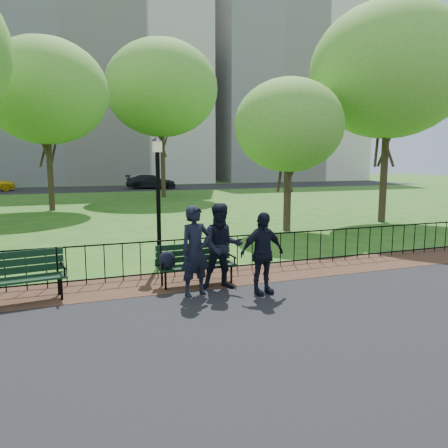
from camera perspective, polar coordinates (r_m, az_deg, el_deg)
name	(u,v)px	position (r m, az deg, el deg)	size (l,w,h in m)	color
ground	(229,299)	(8.81, 0.65, -9.74)	(120.00, 120.00, 0.00)	#205917
asphalt_path	(326,377)	(6.01, 13.12, -18.94)	(60.00, 9.20, 0.01)	black
dirt_strip	(206,279)	(10.16, -2.43, -7.19)	(60.00, 1.60, 0.01)	#372216
far_street	(95,189)	(43.00, -16.49, 4.41)	(70.00, 9.00, 0.01)	black
iron_fence	(199,254)	(10.51, -3.30, -3.94)	(24.06, 0.06, 1.00)	black
apartment_mid	(99,55)	(57.36, -16.04, 20.43)	(24.00, 15.00, 30.00)	beige
apartment_east	(279,92)	(63.58, 7.19, 16.71)	(20.00, 15.00, 24.00)	silver
park_bench_main	(186,260)	(9.57, -5.03, -4.65)	(1.73, 0.54, 0.98)	black
park_bench_left_a	(13,272)	(9.33, -25.82, -5.67)	(1.94, 0.82, 1.07)	black
lamppost	(158,197)	(11.33, -8.58, 3.56)	(0.30, 0.30, 3.31)	black
tree_near_e	(289,126)	(17.12, 8.47, 12.59)	(4.16, 4.16, 5.80)	#2D2116
tree_mid_e	(389,71)	(20.88, 20.78, 18.18)	(6.69, 6.69, 9.33)	#2D2116
tree_far_c	(46,91)	(25.73, -22.28, 15.72)	(6.50, 6.50, 9.06)	#2D2116
tree_far_e	(162,88)	(32.79, -8.16, 17.12)	(8.01, 8.01, 11.17)	#2D2116
person_left	(196,251)	(8.80, -3.74, -3.53)	(0.67, 0.44, 1.83)	black
person_mid	(222,247)	(9.21, -0.26, -2.96)	(0.89, 0.46, 1.83)	black
person_right	(262,253)	(8.93, 5.00, -3.82)	(0.99, 0.41, 1.69)	black
sedan_silver	(149,181)	(42.94, -9.83, 5.56)	(1.46, 4.20, 1.38)	#A5A8AD
sedan_dark	(151,182)	(42.05, -9.50, 5.49)	(1.89, 4.64, 1.35)	black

